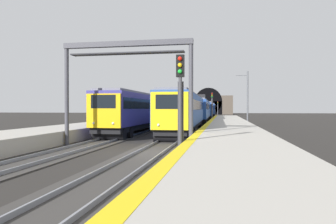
# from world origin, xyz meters

# --- Properties ---
(ground_plane) EXTENTS (320.00, 320.00, 0.00)m
(ground_plane) POSITION_xyz_m (0.00, 0.00, 0.00)
(ground_plane) COLOR #282623
(platform_right) EXTENTS (112.00, 4.77, 0.93)m
(platform_right) POSITION_xyz_m (0.00, -4.44, 0.47)
(platform_right) COLOR #ADA89E
(platform_right) RESTS_ON ground_plane
(platform_left) EXTENTS (112.00, 4.77, 0.93)m
(platform_left) POSITION_xyz_m (0.00, 9.21, 0.47)
(platform_left) COLOR #ADA89E
(platform_left) RESTS_ON ground_plane
(platform_right_edge_strip) EXTENTS (112.00, 0.50, 0.01)m
(platform_right_edge_strip) POSITION_xyz_m (0.00, -2.30, 0.94)
(platform_right_edge_strip) COLOR yellow
(platform_right_edge_strip) RESTS_ON platform_right
(track_main_line) EXTENTS (160.00, 2.98, 0.21)m
(track_main_line) POSITION_xyz_m (0.00, 0.00, 0.04)
(track_main_line) COLOR #383533
(track_main_line) RESTS_ON ground_plane
(track_adjacent_line) EXTENTS (160.00, 2.66, 0.21)m
(track_adjacent_line) POSITION_xyz_m (0.00, 4.77, 0.04)
(track_adjacent_line) COLOR #383533
(track_adjacent_line) RESTS_ON ground_plane
(train_main_approaching) EXTENTS (85.27, 3.15, 4.89)m
(train_main_approaching) POSITION_xyz_m (47.02, -0.00, 2.29)
(train_main_approaching) COLOR #264C99
(train_main_approaching) RESTS_ON ground_plane
(train_adjacent_platform) EXTENTS (39.83, 2.87, 4.93)m
(train_adjacent_platform) POSITION_xyz_m (24.90, 4.77, 2.33)
(train_adjacent_platform) COLOR navy
(train_adjacent_platform) RESTS_ON ground_plane
(railway_signal_near) EXTENTS (0.39, 0.38, 5.01)m
(railway_signal_near) POSITION_xyz_m (-2.07, -1.87, 3.04)
(railway_signal_near) COLOR #38383D
(railway_signal_near) RESTS_ON ground_plane
(railway_signal_mid) EXTENTS (0.39, 0.38, 5.38)m
(railway_signal_mid) POSITION_xyz_m (39.67, -1.87, 3.25)
(railway_signal_mid) COLOR #4C4C54
(railway_signal_mid) RESTS_ON ground_plane
(railway_signal_far) EXTENTS (0.39, 0.38, 5.18)m
(railway_signal_far) POSITION_xyz_m (98.15, -1.87, 3.14)
(railway_signal_far) COLOR #4C4C54
(railway_signal_far) RESTS_ON ground_plane
(overhead_signal_gantry) EXTENTS (0.70, 8.76, 6.90)m
(overhead_signal_gantry) POSITION_xyz_m (2.99, 2.39, 5.23)
(overhead_signal_gantry) COLOR #3F3F47
(overhead_signal_gantry) RESTS_ON ground_plane
(tunnel_portal) EXTENTS (2.46, 20.42, 11.43)m
(tunnel_portal) POSITION_xyz_m (116.96, 2.39, 4.03)
(tunnel_portal) COLOR #51473D
(tunnel_portal) RESTS_ON ground_plane
(catenary_mast_near) EXTENTS (0.22, 1.74, 7.76)m
(catenary_mast_near) POSITION_xyz_m (28.40, -7.20, 3.97)
(catenary_mast_near) COLOR #595B60
(catenary_mast_near) RESTS_ON ground_plane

